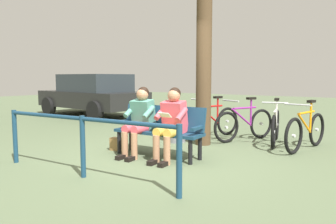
{
  "coord_description": "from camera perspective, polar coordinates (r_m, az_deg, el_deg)",
  "views": [
    {
      "loc": [
        -3.31,
        4.25,
        1.37
      ],
      "look_at": [
        0.09,
        -0.48,
        0.75
      ],
      "focal_mm": 35.23,
      "sensor_mm": 36.0,
      "label": 1
    }
  ],
  "objects": [
    {
      "name": "bicycle_silver",
      "position": [
        7.09,
        18.08,
        -2.43
      ],
      "size": [
        0.57,
        1.64,
        0.94
      ],
      "rotation": [
        0.0,
        0.0,
        1.82
      ],
      "color": "black",
      "rests_on": "ground"
    },
    {
      "name": "parked_car",
      "position": [
        12.0,
        -12.88,
        3.05
      ],
      "size": [
        4.34,
        2.3,
        1.47
      ],
      "rotation": [
        0.0,
        0.0,
        -0.08
      ],
      "color": "black",
      "rests_on": "ground"
    },
    {
      "name": "bicycle_orange",
      "position": [
        7.3,
        13.09,
        -2.05
      ],
      "size": [
        0.75,
        1.57,
        0.94
      ],
      "rotation": [
        0.0,
        0.0,
        1.16
      ],
      "color": "black",
      "rests_on": "ground"
    },
    {
      "name": "railing_fence",
      "position": [
        4.62,
        -14.58,
        -3.83
      ],
      "size": [
        3.07,
        0.29,
        0.85
      ],
      "rotation": [
        0.0,
        0.0,
        0.07
      ],
      "color": "navy",
      "rests_on": "ground"
    },
    {
      "name": "person_companion",
      "position": [
        5.75,
        -4.91,
        -1.0
      ],
      "size": [
        0.51,
        0.79,
        1.2
      ],
      "rotation": [
        0.0,
        0.0,
        0.07
      ],
      "color": "#4C8C7A",
      "rests_on": "ground"
    },
    {
      "name": "handbag",
      "position": [
        6.25,
        -8.63,
        -5.54
      ],
      "size": [
        0.31,
        0.17,
        0.24
      ],
      "primitive_type": "cube",
      "rotation": [
        0.0,
        0.0,
        0.1
      ],
      "color": "olive",
      "rests_on": "ground"
    },
    {
      "name": "litter_bin",
      "position": [
        6.94,
        1.5,
        -1.68
      ],
      "size": [
        0.39,
        0.39,
        0.87
      ],
      "color": "slate",
      "rests_on": "ground"
    },
    {
      "name": "bench",
      "position": [
        5.72,
        -1.33,
        -2.61
      ],
      "size": [
        1.63,
        0.59,
        0.87
      ],
      "rotation": [
        0.0,
        0.0,
        0.07
      ],
      "color": "navy",
      "rests_on": "ground"
    },
    {
      "name": "ground_plane",
      "position": [
        5.56,
        -2.22,
        -8.19
      ],
      "size": [
        40.0,
        40.0,
        0.0
      ],
      "primitive_type": "plane",
      "color": "#566647"
    },
    {
      "name": "person_reading",
      "position": [
        5.4,
        0.56,
        -1.44
      ],
      "size": [
        0.51,
        0.79,
        1.2
      ],
      "rotation": [
        0.0,
        0.0,
        0.07
      ],
      "color": "#D84C59",
      "rests_on": "ground"
    },
    {
      "name": "tree_trunk",
      "position": [
        6.68,
        6.23,
        9.74
      ],
      "size": [
        0.31,
        0.31,
        3.6
      ],
      "primitive_type": "cylinder",
      "color": "#4C3823",
      "rests_on": "ground"
    },
    {
      "name": "bicycle_blue",
      "position": [
        7.57,
        7.57,
        -1.66
      ],
      "size": [
        0.65,
        1.61,
        0.94
      ],
      "rotation": [
        0.0,
        0.0,
        1.25
      ],
      "color": "black",
      "rests_on": "ground"
    },
    {
      "name": "bicycle_red",
      "position": [
        6.73,
        22.77,
        -3.05
      ],
      "size": [
        0.49,
        1.66,
        0.94
      ],
      "rotation": [
        0.0,
        0.0,
        1.4
      ],
      "color": "black",
      "rests_on": "ground"
    }
  ]
}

